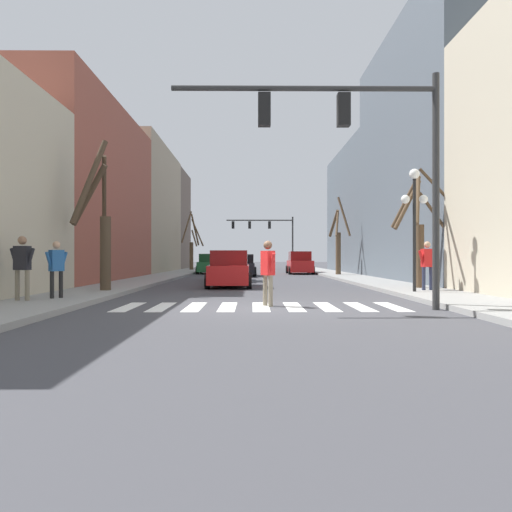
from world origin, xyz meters
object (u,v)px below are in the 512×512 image
Objects in this scene: street_tree_right_mid at (419,230)px; street_lamp_right_corner at (414,205)px; car_parked_right_mid at (230,270)px; pedestrian_crossing_street at (427,261)px; car_parked_left_far at (242,266)px; pedestrian_near_right_corner at (56,264)px; pedestrian_waiting_at_curb at (22,262)px; car_parked_left_mid at (228,268)px; traffic_signal_far at (267,230)px; street_tree_right_near at (100,224)px; street_tree_left_far at (338,242)px; traffic_signal_near at (358,137)px; car_driving_away_lane at (211,264)px; street_tree_left_near at (192,245)px; car_parked_left_near at (300,264)px; pedestrian_on_left_sidewalk at (268,267)px.

street_lamp_right_corner is at bearing -112.64° from street_tree_right_mid.
pedestrian_crossing_street is at bearing 59.37° from car_parked_right_mid.
pedestrian_near_right_corner reaches higher than car_parked_left_far.
street_lamp_right_corner is 2.40× the size of pedestrian_waiting_at_curb.
pedestrian_crossing_street is (7.75, -9.90, 0.46)m from car_parked_left_mid.
traffic_signal_far is 4.30× the size of pedestrian_waiting_at_curb.
street_tree_right_near is 1.02× the size of street_tree_left_far.
pedestrian_waiting_at_curb is at bearing 172.81° from traffic_signal_near.
street_tree_right_mid reaches higher than car_driving_away_lane.
street_tree_left_near is (-12.08, 29.24, 1.25)m from pedestrian_crossing_street.
pedestrian_on_left_sidewalk is at bearing 172.54° from car_parked_left_near.
car_parked_left_mid is 10.81m from street_tree_right_near.
car_parked_right_mid is at bearing -94.64° from traffic_signal_far.
street_lamp_right_corner is (3.90, -39.95, -1.29)m from traffic_signal_far.
pedestrian_on_left_sidewalk is at bearing -36.87° from street_tree_right_near.
car_parked_right_mid is 10.21m from pedestrian_waiting_at_curb.
pedestrian_crossing_street is 0.98× the size of pedestrian_on_left_sidewalk.
car_driving_away_lane is at bearing -71.29° from street_tree_left_near.
car_parked_left_far is at bearing -96.58° from traffic_signal_far.
traffic_signal_near reaches higher than car_parked_left_mid.
street_tree_right_near is (-9.44, -21.58, 1.72)m from car_parked_left_near.
traffic_signal_near is at bearing -140.92° from pedestrian_crossing_street.
pedestrian_waiting_at_curb is (-5.70, -21.68, 0.49)m from car_parked_left_far.
car_parked_left_near is 0.99× the size of street_tree_right_mid.
street_tree_left_near is 17.38m from street_tree_left_far.
street_tree_left_near is (-4.65, 24.84, 1.68)m from car_parked_right_mid.
street_lamp_right_corner is at bearing -158.65° from car_driving_away_lane.
street_lamp_right_corner is 0.91× the size of street_tree_right_mid.
car_parked_left_far is at bearing 171.00° from street_tree_left_far.
car_parked_left_mid is (-4.05, 15.31, -3.69)m from traffic_signal_near.
street_tree_left_far is at bearing 6.46° from pedestrian_near_right_corner.
pedestrian_near_right_corner is at bearing -166.70° from street_lamp_right_corner.
street_tree_left_far is at bearing -122.86° from car_driving_away_lane.
car_driving_away_lane is at bearing 115.30° from street_tree_right_mid.
traffic_signal_near reaches higher than car_driving_away_lane.
pedestrian_waiting_at_curb is at bearing -19.72° from car_parked_left_mid.
car_parked_left_mid is (-7.03, 10.65, -2.46)m from street_lamp_right_corner.
car_parked_right_mid is 8.91m from pedestrian_on_left_sidewalk.
pedestrian_on_left_sidewalk is (1.76, -14.28, 0.33)m from car_parked_left_mid.
street_tree_right_near is at bearing -125.54° from street_tree_left_far.
pedestrian_crossing_street is 12.09m from street_tree_right_near.
car_driving_away_lane is 2.61× the size of pedestrian_near_right_corner.
street_tree_right_mid reaches higher than pedestrian_on_left_sidewalk.
pedestrian_near_right_corner is 0.31× the size of street_tree_left_far.
traffic_signal_far is 12.61m from street_tree_left_near.
traffic_signal_far is (-0.91, 44.61, 0.05)m from traffic_signal_near.
street_tree_left_near reaches higher than car_parked_left_far.
street_lamp_right_corner reaches higher than pedestrian_near_right_corner.
street_lamp_right_corner is 11.35m from street_tree_right_near.
street_tree_right_near is at bearing 34.31° from pedestrian_near_right_corner.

